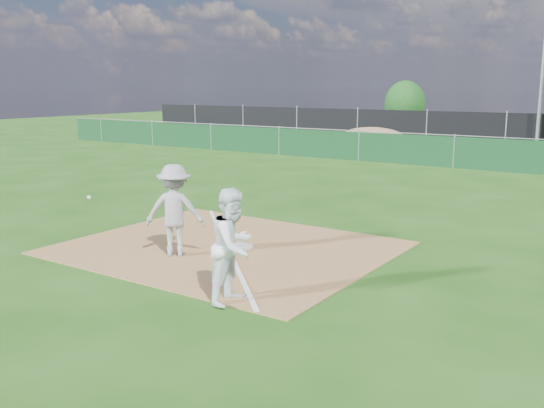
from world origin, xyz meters
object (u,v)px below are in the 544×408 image
Objects in this scene: play_at_first at (175,210)px; tree_left at (405,104)px; first_base at (240,247)px; light_pole at (543,66)px; car_left at (397,124)px; car_mid at (476,128)px; runner at (233,246)px.

tree_left reaches higher than play_at_first.
first_base is 0.13× the size of play_at_first.
light_pole is at bearing 86.76° from first_base.
car_mid is (4.85, -0.33, -0.06)m from car_left.
runner reaches higher than car_left.
car_left is 1.36× the size of tree_left.
car_mid is at bearing 94.26° from play_at_first.
car_left is at bearing -71.49° from tree_left.
car_left is (-8.79, 4.23, -3.19)m from light_pole.
runner is at bearing -153.62° from car_mid.
car_left is 1.05× the size of car_mid.
tree_left is (-7.20, 7.36, 1.03)m from car_mid.
first_base is (-1.22, -21.64, -3.94)m from light_pole.
car_left is at bearing 103.55° from car_mid.
runner is 0.36× the size of car_left.
light_pole reaches higher than car_mid.
play_at_first is 2.74m from runner.
light_pole is at bearing -45.31° from tree_left.
runner is at bearing -71.83° from tree_left.
car_left is at bearing 154.29° from light_pole.
runner is at bearing -54.87° from first_base.
runner is 28.23m from car_mid.
first_base is 34.41m from tree_left.
light_pole is at bearing -117.22° from car_mid.
first_base is 0.08× the size of car_mid.
runner is (2.39, -1.33, -0.02)m from play_at_first.
light_pole is 24.20m from runner.
tree_left reaches higher than car_left.
car_mid is at bearing -84.96° from car_left.
tree_left is (-2.35, 7.03, 0.96)m from car_left.
play_at_first is at bearing -158.27° from car_mid.
tree_left is at bearing 105.14° from play_at_first.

